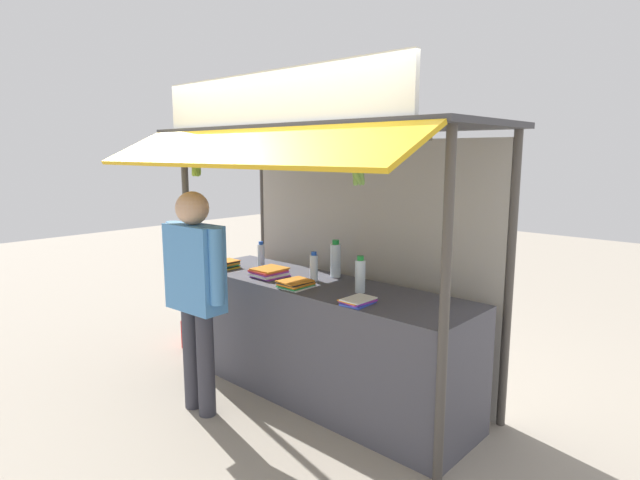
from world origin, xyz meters
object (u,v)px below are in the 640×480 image
Objects in this scene: water_bottle_back_right at (360,275)px; vendor_person at (195,282)px; water_bottle_front_right at (261,255)px; plastic_crate at (210,332)px; magazine_stack_right at (296,284)px; water_bottle_far_left at (336,260)px; magazine_stack_rear_center at (223,265)px; banana_bunch_inner_left at (358,175)px; banana_bunch_rightmost at (196,169)px; magazine_stack_left at (269,272)px; magazine_stack_mid_left at (358,301)px; water_bottle_center at (314,267)px.

water_bottle_back_right is 0.16× the size of vendor_person.
water_bottle_front_right is 1.17m from plastic_crate.
vendor_person is (-0.45, -0.60, 0.05)m from magazine_stack_right.
water_bottle_far_left reaches higher than magazine_stack_rear_center.
magazine_stack_right is 1.19m from banana_bunch_inner_left.
magazine_stack_right is (0.96, -0.03, -0.00)m from magazine_stack_rear_center.
vendor_person is at bearing -37.61° from banana_bunch_rightmost.
magazine_stack_left reaches higher than plastic_crate.
vendor_person is at bearing -51.45° from magazine_stack_rear_center.
magazine_stack_mid_left is at bearing -1.75° from magazine_stack_rear_center.
water_bottle_front_right is (-0.74, 0.08, -0.01)m from water_bottle_center.
banana_bunch_inner_left is (1.57, -0.57, 0.78)m from water_bottle_front_right.
magazine_stack_left is 1.51m from banana_bunch_inner_left.
plastic_crate is (-0.57, 0.23, -0.83)m from magazine_stack_rear_center.
water_bottle_front_right is 0.86× the size of banana_bunch_inner_left.
banana_bunch_inner_left is 0.64× the size of plastic_crate.
water_bottle_far_left is 1.05m from magazine_stack_rear_center.
water_bottle_front_right reaches higher than magazine_stack_right.
vendor_person is (-0.41, -0.85, -0.04)m from water_bottle_center.
water_bottle_far_left is 0.80m from magazine_stack_mid_left.
banana_bunch_rightmost is at bearing -103.35° from water_bottle_front_right.
magazine_stack_left is 1.07× the size of banana_bunch_rightmost.
magazine_stack_left is 0.16× the size of vendor_person.
vendor_person is at bearing -115.50° from water_bottle_center.
banana_bunch_rightmost reaches higher than water_bottle_back_right.
magazine_stack_right is 1.02× the size of banana_bunch_rightmost.
water_bottle_back_right is 2.17m from plastic_crate.
banana_bunch_inner_left is 0.16× the size of vendor_person.
magazine_stack_right reaches higher than magazine_stack_mid_left.
magazine_stack_mid_left is 0.93× the size of magazine_stack_right.
water_bottle_front_right is 0.98m from banana_bunch_rightmost.
magazine_stack_rear_center is at bearing 171.14° from banana_bunch_inner_left.
magazine_stack_rear_center is 0.95× the size of magazine_stack_left.
magazine_stack_right is 1.00× the size of banana_bunch_inner_left.
magazine_stack_mid_left is (0.17, -0.25, -0.11)m from water_bottle_back_right.
water_bottle_back_right is at bearing -28.12° from water_bottle_far_left.
plastic_crate is at bearing -172.19° from water_bottle_far_left.
water_bottle_far_left reaches higher than water_bottle_front_right.
water_bottle_far_left is at bearing 78.74° from water_bottle_center.
banana_bunch_inner_left is at bearing -8.86° from magazine_stack_rear_center.
banana_bunch_inner_left reaches higher than water_bottle_center.
water_bottle_far_left is at bearing 151.88° from water_bottle_back_right.
banana_bunch_inner_left reaches higher than plastic_crate.
water_bottle_far_left is at bearing 142.04° from magazine_stack_mid_left.
magazine_stack_rear_center is 1.57m from magazine_stack_mid_left.
water_bottle_center reaches higher than water_bottle_front_right.
banana_bunch_inner_left is at bearing 12.78° from vendor_person.
plastic_crate is at bearing -174.53° from water_bottle_front_right.
magazine_stack_left reaches higher than magazine_stack_right.
banana_bunch_rightmost is (-0.14, -0.57, 0.79)m from water_bottle_front_right.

